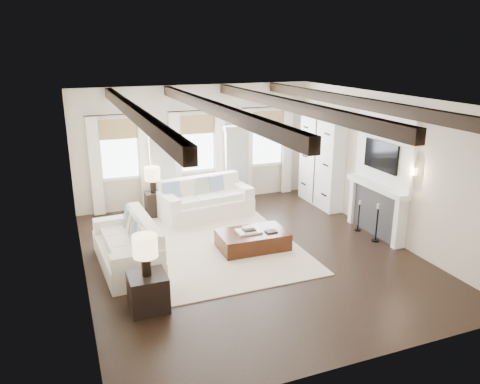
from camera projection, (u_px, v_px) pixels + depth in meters
name	position (u px, v px, depth m)	size (l,w,h in m)	color
ground	(249.00, 255.00, 9.74)	(7.50, 7.50, 0.00)	black
room_shell	(266.00, 154.00, 10.23)	(6.54, 7.54, 3.22)	beige
area_rug	(207.00, 245.00, 10.20)	(3.69, 4.43, 0.02)	beige
sofa_back	(205.00, 201.00, 11.87)	(2.40, 1.33, 0.98)	white
sofa_left	(131.00, 247.00, 9.17)	(1.13, 2.27, 0.95)	white
ottoman	(253.00, 240.00, 10.00)	(1.45, 0.91, 0.38)	black
tray	(248.00, 231.00, 9.92)	(0.50, 0.38, 0.04)	white
book_lower	(249.00, 229.00, 9.91)	(0.26, 0.20, 0.04)	#262628
book_upper	(248.00, 227.00, 9.93)	(0.22, 0.17, 0.03)	beige
book_loose	(271.00, 231.00, 9.92)	(0.24, 0.18, 0.03)	#262628
side_table_front	(148.00, 292.00, 7.66)	(0.61, 0.61, 0.61)	black
lamp_front	(145.00, 248.00, 7.43)	(0.40, 0.40, 0.69)	black
side_table_back	(154.00, 204.00, 11.87)	(0.42, 0.42, 0.63)	black
lamp_back	(152.00, 175.00, 11.64)	(0.38, 0.38, 0.65)	black
candlestick_near	(377.00, 226.00, 10.33)	(0.18, 0.18, 0.87)	black
candlestick_far	(359.00, 218.00, 10.94)	(0.15, 0.15, 0.74)	black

